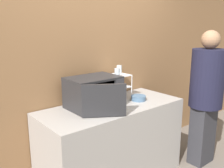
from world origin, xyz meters
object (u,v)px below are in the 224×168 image
at_px(bowl, 139,98).
at_px(person, 206,93).
at_px(dish_rack, 118,81).
at_px(glass_back_right, 119,69).
at_px(glass_front_left, 117,72).
at_px(microwave, 94,93).

height_order(bowl, person, person).
height_order(dish_rack, person, person).
height_order(dish_rack, glass_back_right, glass_back_right).
bearing_deg(glass_front_left, person, -29.91).
xyz_separation_m(dish_rack, glass_front_left, (-0.08, -0.08, 0.13)).
height_order(microwave, dish_rack, microwave).
xyz_separation_m(dish_rack, bowl, (0.12, -0.23, -0.18)).
bearing_deg(person, microwave, 158.35).
bearing_deg(bowl, dish_rack, 118.07).
bearing_deg(dish_rack, microwave, -165.94).
xyz_separation_m(glass_back_right, person, (0.82, -0.71, -0.29)).
bearing_deg(glass_back_right, dish_rack, -136.61).
bearing_deg(person, dish_rack, 144.53).
distance_m(dish_rack, bowl, 0.31).
distance_m(microwave, glass_back_right, 0.57).
bearing_deg(dish_rack, bowl, -61.93).
xyz_separation_m(dish_rack, person, (0.89, -0.64, -0.16)).
bearing_deg(glass_back_right, glass_front_left, -137.11).
distance_m(glass_back_right, person, 1.12).
bearing_deg(microwave, glass_front_left, 5.47).
distance_m(microwave, dish_rack, 0.45).
xyz_separation_m(microwave, glass_back_right, (0.51, 0.18, 0.17)).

